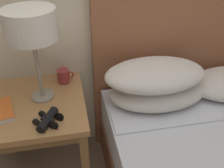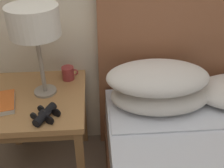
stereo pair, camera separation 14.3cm
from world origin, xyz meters
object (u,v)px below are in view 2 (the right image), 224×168
Objects in this scene: book_on_nightstand at (0,103)px; binoculars_pair at (45,114)px; table_lamp at (34,23)px; nightstand at (36,108)px; coffee_mug at (68,73)px.

book_on_nightstand is 0.29m from binoculars_pair.
nightstand is at bearing -143.04° from table_lamp.
coffee_mug is at bearing 75.63° from binoculars_pair.
nightstand is 0.21m from book_on_nightstand.
binoculars_pair is (0.03, -0.23, -0.40)m from table_lamp.
binoculars_pair is (0.09, -0.19, 0.10)m from nightstand.
binoculars_pair is 0.38m from coffee_mug.
nightstand is 2.69× the size of book_on_nightstand.
binoculars_pair is 1.58× the size of coffee_mug.
table_lamp is at bearing 97.89° from binoculars_pair.
book_on_nightstand is (-0.23, -0.11, -0.41)m from table_lamp.
nightstand is 0.51m from table_lamp.
binoculars_pair reaches higher than nightstand.
book_on_nightstand is 2.20× the size of coffee_mug.
table_lamp is 0.48m from book_on_nightstand.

